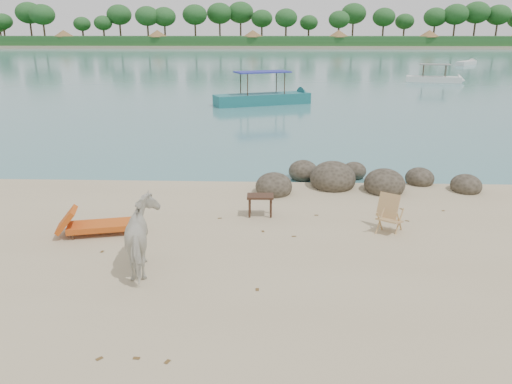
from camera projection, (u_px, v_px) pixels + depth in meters
water at (277, 55)px, 94.73m from camera, size 400.00×400.00×0.00m
far_shore at (277, 45)px, 170.81m from camera, size 420.00×90.00×1.40m
far_scenery at (277, 36)px, 138.18m from camera, size 420.00×18.00×9.50m
boulders at (351, 181)px, 14.39m from camera, size 6.33×2.87×0.98m
cow at (144, 238)px, 9.22m from camera, size 1.11×1.70×1.32m
side_table at (260, 207)px, 12.08m from camera, size 0.65×0.43×0.51m
lounge_chair at (101, 223)px, 10.99m from camera, size 1.90×1.04×0.54m
deck_chair at (390, 216)px, 11.04m from camera, size 0.75×0.77×0.81m
boat_near at (262, 77)px, 30.63m from camera, size 6.81×4.00×3.28m
boat_mid at (435, 67)px, 44.37m from camera, size 5.41×2.38×2.58m
boat_far at (466, 62)px, 67.72m from camera, size 4.35×4.89×0.62m
dead_leaves at (295, 267)px, 9.53m from camera, size 7.85×7.34×0.00m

